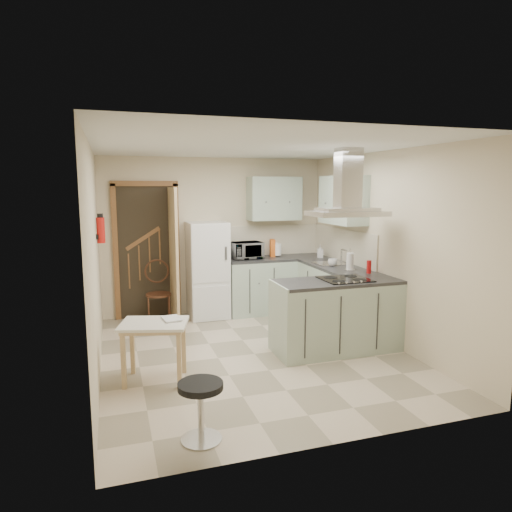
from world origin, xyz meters
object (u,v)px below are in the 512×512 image
object	(u,v)px
stool	(201,411)
microwave	(247,250)
peninsula	(337,315)
bentwood_chair	(158,294)
fridge	(208,270)
drop_leaf_table	(155,352)
extractor_hood	(347,213)

from	to	relation	value
stool	microwave	bearing A→B (deg)	67.76
peninsula	stool	xyz separation A→B (m)	(-2.02, -1.53, -0.20)
peninsula	bentwood_chair	world-z (taller)	peninsula
fridge	drop_leaf_table	world-z (taller)	fridge
extractor_hood	stool	size ratio (longest dim) A/B	1.82
peninsula	extractor_hood	xyz separation A→B (m)	(0.10, 0.00, 1.27)
fridge	stool	distance (m)	3.63
peninsula	extractor_hood	size ratio (longest dim) A/B	1.72
microwave	peninsula	bearing A→B (deg)	-79.72
fridge	extractor_hood	xyz separation A→B (m)	(1.32, -1.98, 0.97)
stool	fridge	bearing A→B (deg)	77.24
peninsula	stool	size ratio (longest dim) A/B	3.14
peninsula	bentwood_chair	size ratio (longest dim) A/B	1.81
bentwood_chair	stool	world-z (taller)	bentwood_chair
extractor_hood	bentwood_chair	world-z (taller)	extractor_hood
bentwood_chair	stool	xyz separation A→B (m)	(-0.02, -3.44, -0.18)
stool	extractor_hood	bearing A→B (deg)	35.78
drop_leaf_table	stool	size ratio (longest dim) A/B	1.38
microwave	bentwood_chair	bearing A→B (deg)	176.31
fridge	extractor_hood	size ratio (longest dim) A/B	1.67
drop_leaf_table	microwave	distance (m)	2.86
extractor_hood	microwave	xyz separation A→B (m)	(-0.69, 1.97, -0.69)
peninsula	extractor_hood	world-z (taller)	extractor_hood
extractor_hood	stool	distance (m)	3.00
extractor_hood	drop_leaf_table	bearing A→B (deg)	-174.25
fridge	microwave	world-z (taller)	fridge
extractor_hood	drop_leaf_table	size ratio (longest dim) A/B	1.32
drop_leaf_table	bentwood_chair	distance (m)	2.16
bentwood_chair	stool	size ratio (longest dim) A/B	1.74
extractor_hood	bentwood_chair	size ratio (longest dim) A/B	1.05
fridge	peninsula	xyz separation A→B (m)	(1.22, -1.98, -0.30)
drop_leaf_table	fridge	bearing A→B (deg)	80.66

